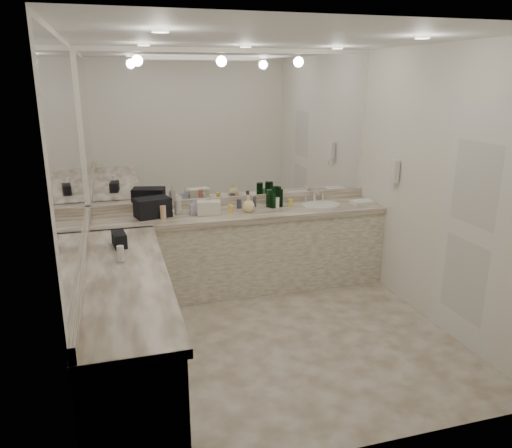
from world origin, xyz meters
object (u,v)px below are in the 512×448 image
object	(u,v)px
wall_phone	(394,171)
black_toiletry_bag	(153,207)
soap_bottle_c	(248,204)
hand_towel	(362,202)
soap_bottle_a	(178,204)
cream_cosmetic_case	(209,208)
soap_bottle_b	(193,207)
sink	(321,206)

from	to	relation	value
wall_phone	black_toiletry_bag	bearing A→B (deg)	167.79
black_toiletry_bag	soap_bottle_c	distance (m)	1.02
hand_towel	soap_bottle_a	size ratio (longest dim) A/B	1.18
cream_cosmetic_case	hand_towel	size ratio (longest dim) A/B	0.96
soap_bottle_b	black_toiletry_bag	bearing A→B (deg)	176.18
soap_bottle_a	cream_cosmetic_case	bearing A→B (deg)	-18.40
soap_bottle_b	soap_bottle_c	xyz separation A→B (m)	(0.59, -0.06, 0.00)
black_toiletry_bag	soap_bottle_a	bearing A→B (deg)	6.09
cream_cosmetic_case	soap_bottle_b	bearing A→B (deg)	171.81
black_toiletry_bag	cream_cosmetic_case	xyz separation A→B (m)	(0.58, -0.08, -0.03)
cream_cosmetic_case	soap_bottle_a	world-z (taller)	soap_bottle_a
wall_phone	cream_cosmetic_case	size ratio (longest dim) A/B	0.98
black_toiletry_bag	hand_towel	distance (m)	2.37
wall_phone	sink	bearing A→B (deg)	140.43
cream_cosmetic_case	soap_bottle_b	distance (m)	0.17
soap_bottle_a	wall_phone	bearing A→B (deg)	-14.31
wall_phone	hand_towel	xyz separation A→B (m)	(-0.13, 0.41, -0.43)
sink	soap_bottle_a	world-z (taller)	soap_bottle_a
black_toiletry_bag	hand_towel	size ratio (longest dim) A/B	1.39
sink	wall_phone	world-z (taller)	wall_phone
sink	black_toiletry_bag	bearing A→B (deg)	178.80
sink	cream_cosmetic_case	size ratio (longest dim) A/B	1.80
wall_phone	hand_towel	size ratio (longest dim) A/B	0.95
black_toiletry_bag	soap_bottle_a	distance (m)	0.27
sink	soap_bottle_c	bearing A→B (deg)	-176.52
hand_towel	soap_bottle_a	bearing A→B (deg)	175.81
soap_bottle_a	soap_bottle_c	size ratio (longest dim) A/B	1.20
cream_cosmetic_case	soap_bottle_a	distance (m)	0.33
hand_towel	soap_bottle_b	bearing A→B (deg)	177.14
soap_bottle_a	sink	bearing A→B (deg)	-2.40
wall_phone	soap_bottle_b	bearing A→B (deg)	166.13
wall_phone	soap_bottle_b	xyz separation A→B (m)	(-2.07, 0.51, -0.36)
black_toiletry_bag	cream_cosmetic_case	bearing A→B (deg)	-7.45
soap_bottle_a	black_toiletry_bag	bearing A→B (deg)	-173.91
hand_towel	soap_bottle_c	world-z (taller)	soap_bottle_c
soap_bottle_b	wall_phone	bearing A→B (deg)	-13.87
wall_phone	soap_bottle_b	distance (m)	2.16
hand_towel	soap_bottle_b	world-z (taller)	soap_bottle_b
soap_bottle_a	soap_bottle_b	distance (m)	0.17
black_toiletry_bag	soap_bottle_c	xyz separation A→B (m)	(1.01, -0.09, -0.01)
black_toiletry_bag	soap_bottle_b	distance (m)	0.42
black_toiletry_bag	soap_bottle_a	xyz separation A→B (m)	(0.27, 0.03, 0.01)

